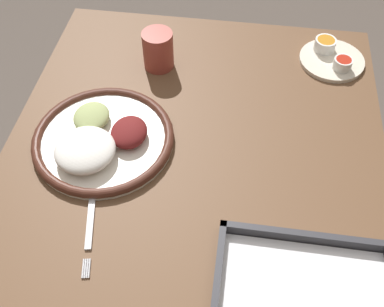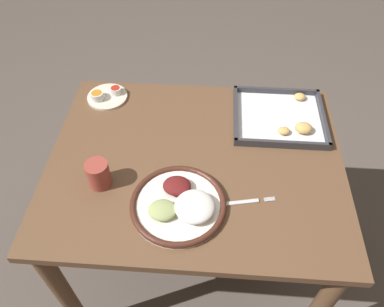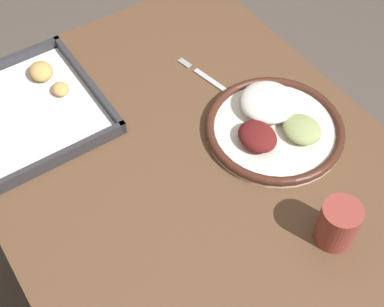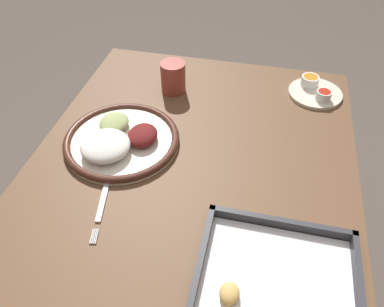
% 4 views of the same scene
% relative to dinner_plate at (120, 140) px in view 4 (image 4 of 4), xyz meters
% --- Properties ---
extents(ground_plane, '(8.00, 8.00, 0.00)m').
position_rel_dinner_plate_xyz_m(ground_plane, '(0.04, 0.19, -0.79)').
color(ground_plane, '#564C44').
extents(dining_table, '(1.00, 0.80, 0.77)m').
position_rel_dinner_plate_xyz_m(dining_table, '(0.04, 0.19, -0.15)').
color(dining_table, brown).
rests_on(dining_table, ground_plane).
extents(dinner_plate, '(0.30, 0.30, 0.05)m').
position_rel_dinner_plate_xyz_m(dinner_plate, '(0.00, 0.00, 0.00)').
color(dinner_plate, white).
rests_on(dinner_plate, dining_table).
extents(fork, '(0.19, 0.05, 0.00)m').
position_rel_dinner_plate_xyz_m(fork, '(0.19, 0.03, -0.01)').
color(fork, silver).
rests_on(fork, dining_table).
extents(saucer_plate, '(0.16, 0.16, 0.04)m').
position_rel_dinner_plate_xyz_m(saucer_plate, '(-0.34, 0.49, -0.00)').
color(saucer_plate, beige).
rests_on(saucer_plate, dining_table).
extents(baking_tray, '(0.34, 0.30, 0.04)m').
position_rel_dinner_plate_xyz_m(baking_tray, '(0.34, 0.41, -0.01)').
color(baking_tray, '#333338').
rests_on(baking_tray, dining_table).
extents(drinking_cup, '(0.07, 0.07, 0.09)m').
position_rel_dinner_plate_xyz_m(drinking_cup, '(-0.26, 0.07, 0.03)').
color(drinking_cup, '#993D33').
rests_on(drinking_cup, dining_table).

